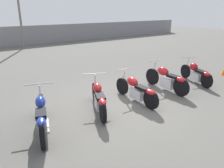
# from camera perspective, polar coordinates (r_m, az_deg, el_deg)

# --- Properties ---
(ground_plane) EXTENTS (60.00, 60.00, 0.00)m
(ground_plane) POSITION_cam_1_polar(r_m,az_deg,el_deg) (6.97, 1.23, -5.60)
(ground_plane) COLOR #5B5954
(fence_back) EXTENTS (40.00, 0.04, 1.60)m
(fence_back) POSITION_cam_1_polar(r_m,az_deg,el_deg) (19.77, -25.36, 11.09)
(fence_back) COLOR gray
(fence_back) RESTS_ON ground_plane
(motorcycle_slot_1) EXTENTS (0.97, 2.11, 1.04)m
(motorcycle_slot_1) POSITION_cam_1_polar(r_m,az_deg,el_deg) (5.65, -17.89, -7.85)
(motorcycle_slot_1) COLOR black
(motorcycle_slot_1) RESTS_ON ground_plane
(motorcycle_slot_2) EXTENTS (1.05, 1.93, 1.00)m
(motorcycle_slot_2) POSITION_cam_1_polar(r_m,az_deg,el_deg) (6.43, -3.48, -3.76)
(motorcycle_slot_2) COLOR black
(motorcycle_slot_2) RESTS_ON ground_plane
(motorcycle_slot_3) EXTENTS (0.57, 2.08, 0.96)m
(motorcycle_slot_3) POSITION_cam_1_polar(r_m,az_deg,el_deg) (7.16, 6.45, -1.56)
(motorcycle_slot_3) COLOR black
(motorcycle_slot_3) RESTS_ON ground_plane
(motorcycle_slot_4) EXTENTS (0.57, 2.14, 1.02)m
(motorcycle_slot_4) POSITION_cam_1_polar(r_m,az_deg,el_deg) (8.36, 14.08, 1.27)
(motorcycle_slot_4) COLOR black
(motorcycle_slot_4) RESTS_ON ground_plane
(motorcycle_slot_5) EXTENTS (0.94, 1.89, 0.96)m
(motorcycle_slot_5) POSITION_cam_1_polar(r_m,az_deg,el_deg) (9.61, 21.18, 2.60)
(motorcycle_slot_5) COLOR black
(motorcycle_slot_5) RESTS_ON ground_plane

